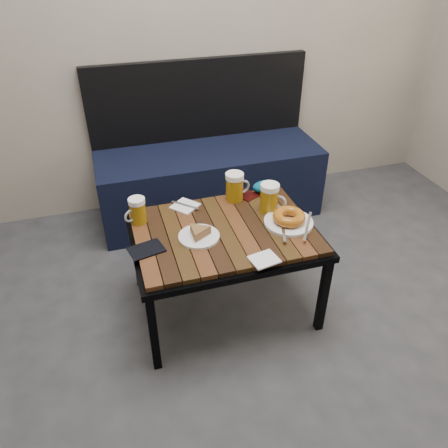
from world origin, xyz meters
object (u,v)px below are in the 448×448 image
object	(u,v)px
beer_mug_right	(270,198)
beer_mug_centre	(235,187)
bench	(209,174)
plate_pie	(199,234)
cafe_table	(224,237)
beer_mug_left	(137,211)
passport_burgundy	(246,194)
plate_bagel	(289,219)
passport_navy	(146,250)
knit_pouch	(266,187)

from	to	relation	value
beer_mug_right	beer_mug_centre	bearing A→B (deg)	168.53
bench	plate_pie	distance (m)	0.99
cafe_table	beer_mug_left	xyz separation A→B (m)	(-0.36, 0.17, 0.11)
beer_mug_centre	passport_burgundy	size ratio (longest dim) A/B	1.22
bench	beer_mug_left	world-z (taller)	bench
cafe_table	beer_mug_centre	size ratio (longest dim) A/B	5.80
bench	cafe_table	bearing A→B (deg)	-100.40
beer_mug_right	plate_bagel	world-z (taller)	beer_mug_right
beer_mug_centre	passport_navy	distance (m)	0.57
beer_mug_left	plate_pie	size ratio (longest dim) A/B	0.68
beer_mug_left	bench	bearing A→B (deg)	-154.56
beer_mug_left	plate_pie	distance (m)	0.31
passport_burgundy	beer_mug_centre	bearing A→B (deg)	172.48
beer_mug_right	beer_mug_left	bearing A→B (deg)	-149.49
bench	cafe_table	xyz separation A→B (m)	(-0.16, -0.89, 0.16)
beer_mug_left	knit_pouch	size ratio (longest dim) A/B	0.90
beer_mug_right	plate_pie	bearing A→B (deg)	-124.32
bench	beer_mug_centre	bearing A→B (deg)	-93.19
cafe_table	knit_pouch	bearing A→B (deg)	40.70
passport_burgundy	knit_pouch	bearing A→B (deg)	-28.07
plate_pie	knit_pouch	xyz separation A→B (m)	(0.43, 0.29, 0.01)
passport_burgundy	plate_pie	bearing A→B (deg)	-165.53
cafe_table	knit_pouch	size ratio (longest dim) A/B	6.16
cafe_table	beer_mug_centre	xyz separation A→B (m)	(0.13, 0.24, 0.12)
beer_mug_right	passport_burgundy	bearing A→B (deg)	147.43
cafe_table	knit_pouch	xyz separation A→B (m)	(0.30, 0.26, 0.07)
plate_bagel	passport_navy	distance (m)	0.66
cafe_table	beer_mug_left	world-z (taller)	beer_mug_left
cafe_table	plate_pie	size ratio (longest dim) A/B	4.61
bench	beer_mug_left	xyz separation A→B (m)	(-0.53, -0.72, 0.26)
passport_burgundy	beer_mug_left	bearing A→B (deg)	161.02
beer_mug_left	beer_mug_right	world-z (taller)	beer_mug_right
passport_burgundy	cafe_table	bearing A→B (deg)	-154.62
beer_mug_centre	plate_bagel	distance (m)	0.33
cafe_table	passport_burgundy	distance (m)	0.33
beer_mug_centre	plate_bagel	world-z (taller)	beer_mug_centre
cafe_table	knit_pouch	distance (m)	0.41
plate_bagel	passport_burgundy	bearing A→B (deg)	108.92
plate_bagel	passport_burgundy	distance (m)	0.32
plate_pie	knit_pouch	world-z (taller)	knit_pouch
beer_mug_left	plate_bagel	distance (m)	0.69
cafe_table	passport_navy	distance (m)	0.37
beer_mug_left	beer_mug_right	size ratio (longest dim) A/B	0.86
plate_bagel	knit_pouch	distance (m)	0.30
beer_mug_right	knit_pouch	distance (m)	0.18
plate_pie	passport_burgundy	size ratio (longest dim) A/B	1.54
plate_bagel	knit_pouch	world-z (taller)	plate_bagel
knit_pouch	beer_mug_right	bearing A→B (deg)	-105.96
beer_mug_right	knit_pouch	world-z (taller)	beer_mug_right
beer_mug_right	plate_pie	xyz separation A→B (m)	(-0.38, -0.12, -0.05)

